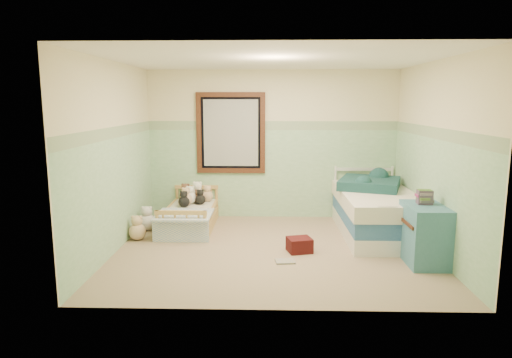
{
  "coord_description": "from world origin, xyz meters",
  "views": [
    {
      "loc": [
        -0.06,
        -5.87,
        1.97
      ],
      "look_at": [
        -0.23,
        0.35,
        0.91
      ],
      "focal_mm": 31.77,
      "sensor_mm": 36.0,
      "label": 1
    }
  ],
  "objects_px": {
    "twin_bed_frame": "(376,228)",
    "dresser": "(425,234)",
    "plush_floor_cream": "(147,222)",
    "plush_floor_tan": "(137,232)",
    "toddler_bed_frame": "(190,222)",
    "floor_book": "(285,261)",
    "red_pillow": "(299,245)"
  },
  "relations": [
    {
      "from": "plush_floor_cream",
      "to": "toddler_bed_frame",
      "type": "bearing_deg",
      "value": 15.9
    },
    {
      "from": "toddler_bed_frame",
      "to": "twin_bed_frame",
      "type": "xyz_separation_m",
      "value": [
        2.85,
        -0.31,
        0.01
      ]
    },
    {
      "from": "twin_bed_frame",
      "to": "floor_book",
      "type": "bearing_deg",
      "value": -138.85
    },
    {
      "from": "toddler_bed_frame",
      "to": "plush_floor_tan",
      "type": "bearing_deg",
      "value": -134.12
    },
    {
      "from": "plush_floor_cream",
      "to": "red_pillow",
      "type": "height_order",
      "value": "plush_floor_cream"
    },
    {
      "from": "toddler_bed_frame",
      "to": "plush_floor_tan",
      "type": "height_order",
      "value": "plush_floor_tan"
    },
    {
      "from": "plush_floor_cream",
      "to": "plush_floor_tan",
      "type": "bearing_deg",
      "value": -91.51
    },
    {
      "from": "plush_floor_tan",
      "to": "twin_bed_frame",
      "type": "bearing_deg",
      "value": 5.78
    },
    {
      "from": "toddler_bed_frame",
      "to": "plush_floor_cream",
      "type": "bearing_deg",
      "value": -164.1
    },
    {
      "from": "plush_floor_cream",
      "to": "floor_book",
      "type": "distance_m",
      "value": 2.49
    },
    {
      "from": "toddler_bed_frame",
      "to": "red_pillow",
      "type": "distance_m",
      "value": 2.01
    },
    {
      "from": "plush_floor_cream",
      "to": "twin_bed_frame",
      "type": "relative_size",
      "value": 0.13
    },
    {
      "from": "toddler_bed_frame",
      "to": "red_pillow",
      "type": "bearing_deg",
      "value": -34.29
    },
    {
      "from": "toddler_bed_frame",
      "to": "plush_floor_tan",
      "type": "xyz_separation_m",
      "value": [
        -0.65,
        -0.67,
        0.03
      ]
    },
    {
      "from": "plush_floor_cream",
      "to": "red_pillow",
      "type": "bearing_deg",
      "value": -22.51
    },
    {
      "from": "twin_bed_frame",
      "to": "plush_floor_tan",
      "type": "bearing_deg",
      "value": -174.22
    },
    {
      "from": "plush_floor_cream",
      "to": "plush_floor_tan",
      "type": "height_order",
      "value": "plush_floor_cream"
    },
    {
      "from": "twin_bed_frame",
      "to": "dresser",
      "type": "distance_m",
      "value": 1.25
    },
    {
      "from": "toddler_bed_frame",
      "to": "plush_floor_cream",
      "type": "relative_size",
      "value": 5.77
    },
    {
      "from": "twin_bed_frame",
      "to": "dresser",
      "type": "xyz_separation_m",
      "value": [
        0.31,
        -1.19,
        0.25
      ]
    },
    {
      "from": "dresser",
      "to": "toddler_bed_frame",
      "type": "bearing_deg",
      "value": 154.65
    },
    {
      "from": "dresser",
      "to": "floor_book",
      "type": "xyz_separation_m",
      "value": [
        -1.71,
        -0.03,
        -0.35
      ]
    },
    {
      "from": "twin_bed_frame",
      "to": "dresser",
      "type": "bearing_deg",
      "value": -75.23
    },
    {
      "from": "dresser",
      "to": "twin_bed_frame",
      "type": "bearing_deg",
      "value": 104.77
    },
    {
      "from": "dresser",
      "to": "red_pillow",
      "type": "distance_m",
      "value": 1.57
    },
    {
      "from": "plush_floor_tan",
      "to": "dresser",
      "type": "bearing_deg",
      "value": -12.32
    },
    {
      "from": "toddler_bed_frame",
      "to": "floor_book",
      "type": "relative_size",
      "value": 6.28
    },
    {
      "from": "plush_floor_cream",
      "to": "plush_floor_tan",
      "type": "distance_m",
      "value": 0.49
    },
    {
      "from": "toddler_bed_frame",
      "to": "plush_floor_tan",
      "type": "distance_m",
      "value": 0.93
    },
    {
      "from": "floor_book",
      "to": "red_pillow",
      "type": "bearing_deg",
      "value": 56.34
    },
    {
      "from": "dresser",
      "to": "floor_book",
      "type": "height_order",
      "value": "dresser"
    },
    {
      "from": "plush_floor_cream",
      "to": "red_pillow",
      "type": "distance_m",
      "value": 2.48
    }
  ]
}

